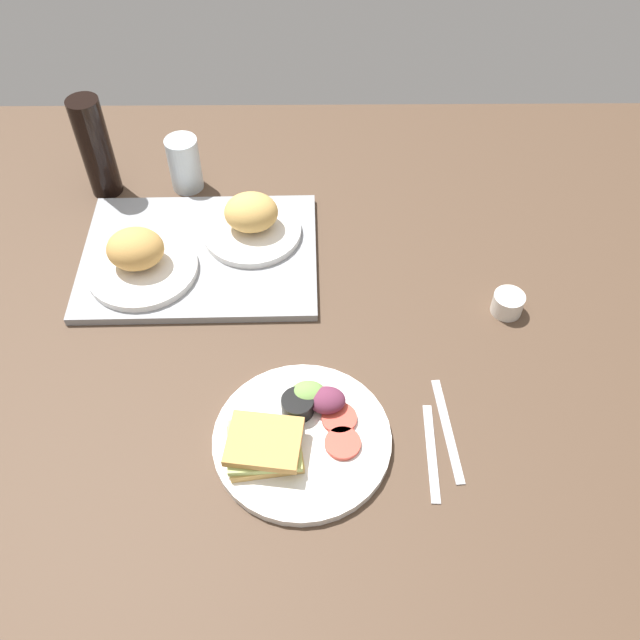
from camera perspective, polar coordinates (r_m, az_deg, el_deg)
The scene contains 10 objects.
ground_plane at distance 120.42cm, azimuth -0.94°, elevation -2.78°, with size 190.00×150.00×3.00cm, color #4C3828.
serving_tray at distance 135.25cm, azimuth -9.96°, elevation 5.32°, with size 45.00×33.00×1.60cm, color gray.
bread_plate_near at distance 131.63cm, azimuth -14.84°, elevation 4.99°, with size 20.62×20.62×8.62cm.
bread_plate_far at distance 135.26cm, azimuth -5.71°, elevation 8.21°, with size 19.22×19.22×8.54cm.
plate_with_salad at distance 107.63cm, azimuth -1.87°, elevation -9.48°, with size 27.81×27.81×5.40cm.
drinking_glass at distance 149.21cm, azimuth -11.20°, elevation 12.62°, with size 6.69×6.69×11.73cm, color silver.
soda_bottle at distance 149.50cm, azimuth -18.16°, elevation 13.45°, with size 6.40×6.40×21.67cm, color black.
espresso_cup at distance 127.66cm, azimuth 15.34°, elevation 1.33°, with size 5.60×5.60×4.00cm, color silver.
fork at distance 109.12cm, azimuth 9.25°, elevation -10.77°, with size 17.00×1.40×0.50cm, color #B7B7BC.
knife at distance 111.60cm, azimuth 10.55°, elevation -8.92°, with size 19.00×1.40×0.50cm, color #B7B7BC.
Camera 1 is at (1.37, -72.72, 94.48)cm, focal length 38.48 mm.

